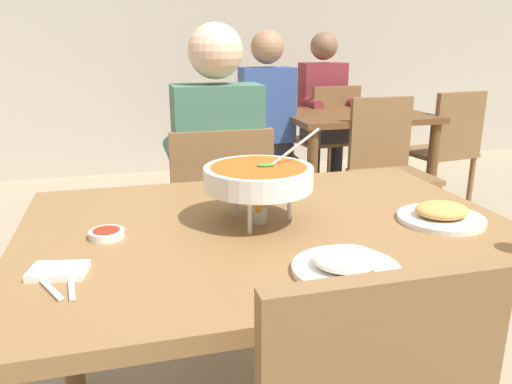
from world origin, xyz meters
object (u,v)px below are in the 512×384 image
at_px(chair_bg_right, 387,161).
at_px(chair_bg_middle, 328,134).
at_px(chair_bg_corner, 256,135).
at_px(chair_diner_main, 219,215).
at_px(diner_main, 216,161).
at_px(dining_table_far, 353,131).
at_px(dining_table_main, 270,257).
at_px(patron_bg_left, 265,115).
at_px(curry_bowl, 259,178).
at_px(chair_bg_left, 264,147).
at_px(sauce_dish, 107,234).
at_px(patron_bg_middle, 324,104).
at_px(chair_bg_window, 446,145).
at_px(rice_plate, 346,264).
at_px(appetizer_plate, 441,214).

bearing_deg(chair_bg_right, chair_bg_middle, 88.21).
bearing_deg(chair_bg_corner, chair_diner_main, -109.69).
height_order(diner_main, dining_table_far, diner_main).
bearing_deg(dining_table_main, dining_table_far, 58.78).
xyz_separation_m(dining_table_far, chair_bg_middle, (0.03, 0.52, -0.11)).
relative_size(chair_diner_main, patron_bg_left, 0.69).
bearing_deg(curry_bowl, chair_bg_middle, 63.02).
height_order(dining_table_main, chair_bg_right, chair_bg_right).
xyz_separation_m(chair_diner_main, chair_bg_left, (0.59, 1.36, 0.00)).
xyz_separation_m(sauce_dish, patron_bg_middle, (1.65, 2.57, -0.02)).
distance_m(chair_bg_right, chair_bg_window, 0.78).
xyz_separation_m(dining_table_main, diner_main, (0.00, 0.81, 0.09)).
xyz_separation_m(chair_bg_left, chair_bg_corner, (0.06, 0.46, 0.00)).
distance_m(diner_main, chair_bg_right, 1.42).
xyz_separation_m(dining_table_main, chair_bg_right, (1.21, 1.51, -0.14)).
relative_size(rice_plate, patron_bg_left, 0.18).
distance_m(appetizer_plate, chair_bg_corner, 2.72).
bearing_deg(chair_bg_corner, diner_main, -110.02).
relative_size(dining_table_main, appetizer_plate, 5.61).
bearing_deg(rice_plate, chair_bg_middle, 67.72).
bearing_deg(chair_diner_main, curry_bowl, -91.96).
distance_m(chair_bg_corner, patron_bg_middle, 0.62).
height_order(chair_diner_main, sauce_dish, chair_diner_main).
bearing_deg(patron_bg_middle, chair_diner_main, -124.08).
height_order(dining_table_main, chair_bg_left, chair_bg_left).
bearing_deg(rice_plate, chair_diner_main, 93.89).
xyz_separation_m(curry_bowl, chair_bg_left, (0.62, 2.12, -0.37)).
bearing_deg(sauce_dish, chair_bg_middle, 56.18).
distance_m(rice_plate, dining_table_far, 2.61).
height_order(rice_plate, sauce_dish, rice_plate).
xyz_separation_m(sauce_dish, dining_table_far, (1.65, 2.00, -0.14)).
distance_m(rice_plate, sauce_dish, 0.62).
xyz_separation_m(dining_table_main, chair_bg_middle, (1.25, 2.52, -0.14)).
bearing_deg(chair_bg_left, chair_bg_corner, 82.70).
relative_size(diner_main, chair_bg_left, 1.46).
relative_size(dining_table_main, chair_bg_corner, 1.50).
bearing_deg(chair_bg_middle, dining_table_main, -116.28).
bearing_deg(dining_table_far, diner_main, -135.50).
bearing_deg(appetizer_plate, curry_bowl, 165.95).
relative_size(dining_table_main, sauce_dish, 14.96).
bearing_deg(patron_bg_left, chair_bg_corner, 82.43).
distance_m(sauce_dish, chair_bg_corner, 2.81).
xyz_separation_m(dining_table_far, chair_bg_window, (0.68, -0.13, -0.11)).
xyz_separation_m(dining_table_main, dining_table_far, (1.22, 2.01, -0.04)).
height_order(appetizer_plate, chair_bg_right, chair_bg_right).
relative_size(appetizer_plate, chair_bg_corner, 0.27).
height_order(curry_bowl, chair_bg_middle, curry_bowl).
bearing_deg(chair_bg_middle, patron_bg_middle, 115.00).
bearing_deg(chair_bg_left, sauce_dish, -115.78).
distance_m(curry_bowl, dining_table_far, 2.36).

